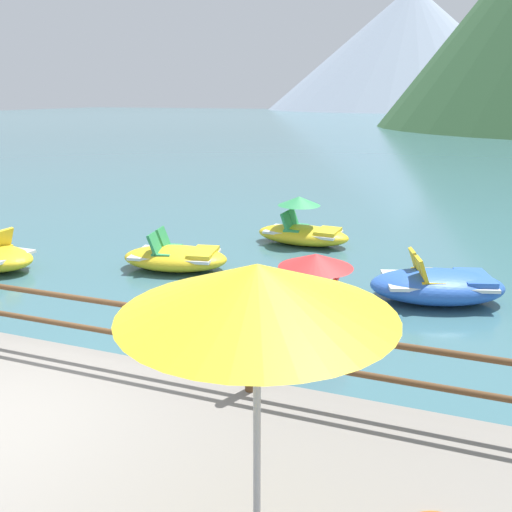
# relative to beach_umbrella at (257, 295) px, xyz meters

# --- Properties ---
(ground_plane) EXTENTS (200.00, 200.00, 0.00)m
(ground_plane) POSITION_rel_beach_umbrella_xyz_m (-3.29, 40.72, -2.45)
(ground_plane) COLOR #3D6B75
(dock_railing) EXTENTS (23.92, 0.12, 0.95)m
(dock_railing) POSITION_rel_beach_umbrella_xyz_m (-3.29, 2.27, -1.47)
(dock_railing) COLOR brown
(dock_railing) RESTS_ON promenade_dock
(beach_umbrella) EXTENTS (1.70, 1.70, 2.24)m
(beach_umbrella) POSITION_rel_beach_umbrella_xyz_m (0.00, 0.00, 0.00)
(beach_umbrella) COLOR #B2B2B7
(beach_umbrella) RESTS_ON promenade_dock
(pedal_boat_0) EXTENTS (2.65, 1.95, 0.89)m
(pedal_boat_0) POSITION_rel_beach_umbrella_xyz_m (0.88, 6.99, -2.14)
(pedal_boat_0) COLOR blue
(pedal_boat_0) RESTS_ON ground
(pedal_boat_1) EXTENTS (2.48, 1.29, 1.19)m
(pedal_boat_1) POSITION_rel_beach_umbrella_xyz_m (-1.06, 5.22, -2.06)
(pedal_boat_1) COLOR white
(pedal_boat_1) RESTS_ON ground
(pedal_boat_2) EXTENTS (2.39, 1.24, 1.20)m
(pedal_boat_2) POSITION_rel_beach_umbrella_xyz_m (-2.47, 9.99, -2.07)
(pedal_boat_2) COLOR yellow
(pedal_boat_2) RESTS_ON ground
(pedal_boat_5) EXTENTS (2.43, 1.65, 0.83)m
(pedal_boat_5) POSITION_rel_beach_umbrella_xyz_m (-4.45, 7.08, -2.19)
(pedal_boat_5) COLOR yellow
(pedal_boat_5) RESTS_ON ground
(distant_peak) EXTENTS (69.39, 69.39, 29.06)m
(distant_peak) POSITION_rel_beach_umbrella_xyz_m (-13.83, 145.86, 12.08)
(distant_peak) COLOR #93A3B7
(distant_peak) RESTS_ON ground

